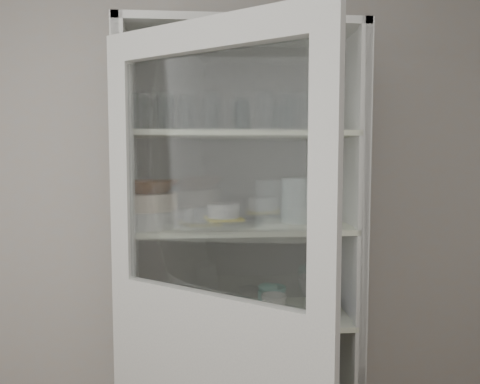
% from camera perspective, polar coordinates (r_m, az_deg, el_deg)
% --- Properties ---
extents(wall_back, '(3.60, 0.02, 2.60)m').
position_cam_1_polar(wall_back, '(2.27, -5.49, -2.10)').
color(wall_back, '#B4A698').
rests_on(wall_back, ground).
extents(pantry_cabinet, '(1.00, 0.45, 2.10)m').
position_cam_1_polar(pantry_cabinet, '(2.19, -0.13, -11.94)').
color(pantry_cabinet, silver).
rests_on(pantry_cabinet, floor).
extents(cupboard_door, '(0.74, 0.57, 2.00)m').
position_cam_1_polar(cupboard_door, '(1.69, -3.66, -19.65)').
color(cupboard_door, silver).
rests_on(cupboard_door, floor).
extents(tumbler_0, '(0.09, 0.09, 0.14)m').
position_cam_1_polar(tumbler_0, '(1.92, -12.14, 9.49)').
color(tumbler_0, silver).
rests_on(tumbler_0, shelf_glass).
extents(tumbler_1, '(0.09, 0.09, 0.15)m').
position_cam_1_polar(tumbler_1, '(1.93, -9.12, 9.61)').
color(tumbler_1, silver).
rests_on(tumbler_1, shelf_glass).
extents(tumbler_2, '(0.10, 0.10, 0.15)m').
position_cam_1_polar(tumbler_2, '(1.90, -3.72, 9.81)').
color(tumbler_2, silver).
rests_on(tumbler_2, shelf_glass).
extents(tumbler_3, '(0.09, 0.09, 0.15)m').
position_cam_1_polar(tumbler_3, '(1.89, 3.06, 9.81)').
color(tumbler_3, silver).
rests_on(tumbler_3, shelf_glass).
extents(tumbler_4, '(0.09, 0.09, 0.15)m').
position_cam_1_polar(tumbler_4, '(1.93, 5.29, 9.62)').
color(tumbler_4, silver).
rests_on(tumbler_4, shelf_glass).
extents(tumbler_5, '(0.10, 0.10, 0.15)m').
position_cam_1_polar(tumbler_5, '(1.94, 6.25, 9.60)').
color(tumbler_5, silver).
rests_on(tumbler_5, shelf_glass).
extents(tumbler_6, '(0.10, 0.10, 0.16)m').
position_cam_1_polar(tumbler_6, '(1.96, 8.47, 9.66)').
color(tumbler_6, silver).
rests_on(tumbler_6, shelf_glass).
extents(tumbler_7, '(0.09, 0.09, 0.14)m').
position_cam_1_polar(tumbler_7, '(2.06, -11.62, 9.17)').
color(tumbler_7, silver).
rests_on(tumbler_7, shelf_glass).
extents(tumbler_8, '(0.08, 0.08, 0.14)m').
position_cam_1_polar(tumbler_8, '(2.05, -8.96, 9.26)').
color(tumbler_8, silver).
rests_on(tumbler_8, shelf_glass).
extents(tumbler_9, '(0.08, 0.08, 0.14)m').
position_cam_1_polar(tumbler_9, '(2.03, -0.36, 9.31)').
color(tumbler_9, silver).
rests_on(tumbler_9, shelf_glass).
extents(tumbler_10, '(0.07, 0.07, 0.13)m').
position_cam_1_polar(tumbler_10, '(2.02, 0.32, 9.19)').
color(tumbler_10, silver).
rests_on(tumbler_10, shelf_glass).
extents(tumbler_11, '(0.08, 0.08, 0.14)m').
position_cam_1_polar(tumbler_11, '(2.04, 0.26, 9.28)').
color(tumbler_11, silver).
rests_on(tumbler_11, shelf_glass).
extents(goblet_0, '(0.08, 0.08, 0.18)m').
position_cam_1_polar(goblet_0, '(2.15, -9.77, 9.52)').
color(goblet_0, silver).
rests_on(goblet_0, shelf_glass).
extents(goblet_1, '(0.08, 0.08, 0.18)m').
position_cam_1_polar(goblet_1, '(2.12, -6.45, 9.60)').
color(goblet_1, silver).
rests_on(goblet_1, shelf_glass).
extents(goblet_2, '(0.07, 0.07, 0.16)m').
position_cam_1_polar(goblet_2, '(2.15, 6.73, 9.32)').
color(goblet_2, silver).
rests_on(goblet_2, shelf_glass).
extents(goblet_3, '(0.08, 0.08, 0.17)m').
position_cam_1_polar(goblet_3, '(2.20, 7.93, 9.31)').
color(goblet_3, silver).
rests_on(goblet_3, shelf_glass).
extents(plate_stack_front, '(0.25, 0.25, 0.07)m').
position_cam_1_polar(plate_stack_front, '(2.01, -10.87, -3.16)').
color(plate_stack_front, silver).
rests_on(plate_stack_front, shelf_plates).
extents(plate_stack_back, '(0.22, 0.22, 0.06)m').
position_cam_1_polar(plate_stack_back, '(2.17, -8.55, -2.73)').
color(plate_stack_back, silver).
rests_on(plate_stack_back, shelf_plates).
extents(cream_bowl, '(0.28, 0.28, 0.07)m').
position_cam_1_polar(cream_bowl, '(2.00, -10.90, -1.15)').
color(cream_bowl, beige).
rests_on(cream_bowl, plate_stack_front).
extents(terracotta_bowl, '(0.29, 0.29, 0.05)m').
position_cam_1_polar(terracotta_bowl, '(2.00, -10.92, 0.64)').
color(terracotta_bowl, brown).
rests_on(terracotta_bowl, cream_bowl).
extents(glass_platter, '(0.36, 0.36, 0.02)m').
position_cam_1_polar(glass_platter, '(2.04, -1.98, -3.68)').
color(glass_platter, silver).
rests_on(glass_platter, shelf_plates).
extents(yellow_trivet, '(0.17, 0.17, 0.01)m').
position_cam_1_polar(yellow_trivet, '(2.04, -1.98, -3.25)').
color(yellow_trivet, yellow).
rests_on(yellow_trivet, glass_platter).
extents(white_ramekin, '(0.18, 0.18, 0.06)m').
position_cam_1_polar(white_ramekin, '(2.03, -1.99, -2.25)').
color(white_ramekin, silver).
rests_on(white_ramekin, yellow_trivet).
extents(grey_bowl_stack, '(0.14, 0.14, 0.20)m').
position_cam_1_polar(grey_bowl_stack, '(2.10, 6.99, -0.99)').
color(grey_bowl_stack, silver).
rests_on(grey_bowl_stack, shelf_plates).
extents(mug_blue, '(0.11, 0.11, 0.09)m').
position_cam_1_polar(mug_blue, '(2.13, 9.90, -13.49)').
color(mug_blue, '#0C1897').
rests_on(mug_blue, shelf_mugs).
extents(mug_teal, '(0.15, 0.15, 0.11)m').
position_cam_1_polar(mug_teal, '(2.19, 4.16, -12.72)').
color(mug_teal, teal).
rests_on(mug_teal, shelf_mugs).
extents(mug_white, '(0.13, 0.13, 0.10)m').
position_cam_1_polar(mug_white, '(2.08, 4.15, -13.73)').
color(mug_white, silver).
rests_on(mug_white, shelf_mugs).
extents(teal_jar, '(0.09, 0.09, 0.11)m').
position_cam_1_polar(teal_jar, '(2.17, 3.41, -12.83)').
color(teal_jar, teal).
rests_on(teal_jar, shelf_mugs).
extents(measuring_cups, '(0.10, 0.10, 0.04)m').
position_cam_1_polar(measuring_cups, '(2.08, -4.54, -14.58)').
color(measuring_cups, silver).
rests_on(measuring_cups, shelf_mugs).
extents(white_canister, '(0.13, 0.13, 0.13)m').
position_cam_1_polar(white_canister, '(2.17, -11.20, -12.58)').
color(white_canister, silver).
rests_on(white_canister, shelf_mugs).
extents(tumbler_12, '(0.07, 0.07, 0.14)m').
position_cam_1_polar(tumbler_12, '(1.97, -6.59, 9.50)').
color(tumbler_12, silver).
rests_on(tumbler_12, shelf_glass).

